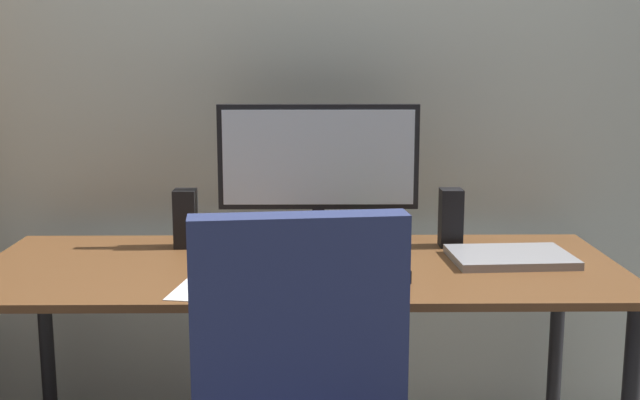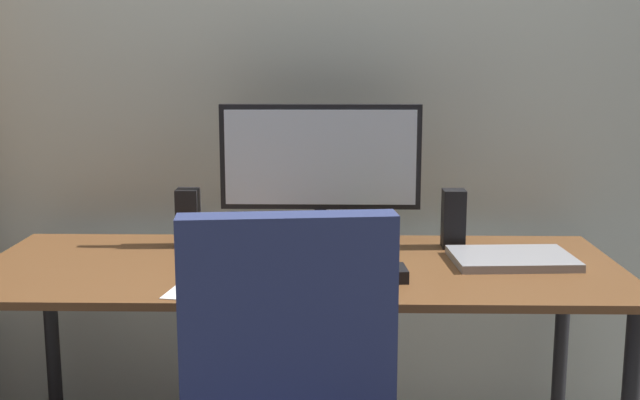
% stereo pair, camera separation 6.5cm
% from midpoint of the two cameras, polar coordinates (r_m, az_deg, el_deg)
% --- Properties ---
extents(back_wall, '(6.40, 0.10, 2.60)m').
position_cam_midpoint_polar(back_wall, '(2.58, -2.03, 10.53)').
color(back_wall, beige).
rests_on(back_wall, ground).
extents(desk, '(1.71, 0.69, 0.74)m').
position_cam_midpoint_polar(desk, '(2.16, -2.24, -6.68)').
color(desk, brown).
rests_on(desk, ground).
extents(monitor, '(0.58, 0.20, 0.41)m').
position_cam_midpoint_polar(monitor, '(2.29, -0.92, 2.52)').
color(monitor, black).
rests_on(monitor, desk).
extents(keyboard, '(0.29, 0.11, 0.02)m').
position_cam_midpoint_polar(keyboard, '(1.98, -1.34, -5.54)').
color(keyboard, '#B7BABC').
rests_on(keyboard, desk).
extents(mouse, '(0.06, 0.10, 0.03)m').
position_cam_midpoint_polar(mouse, '(2.00, 4.60, -5.21)').
color(mouse, black).
rests_on(mouse, desk).
extents(coffee_mug, '(0.10, 0.08, 0.10)m').
position_cam_midpoint_polar(coffee_mug, '(2.15, 2.30, -3.16)').
color(coffee_mug, '#387F51').
rests_on(coffee_mug, desk).
extents(laptop, '(0.33, 0.25, 0.02)m').
position_cam_midpoint_polar(laptop, '(2.22, 12.69, -4.01)').
color(laptop, '#99999E').
rests_on(laptop, desk).
extents(speaker_left, '(0.06, 0.07, 0.17)m').
position_cam_midpoint_polar(speaker_left, '(2.34, -10.40, -1.31)').
color(speaker_left, black).
rests_on(speaker_left, desk).
extents(speaker_right, '(0.06, 0.07, 0.17)m').
position_cam_midpoint_polar(speaker_right, '(2.34, 8.58, -1.27)').
color(speaker_right, black).
rests_on(speaker_right, desk).
extents(paper_sheet, '(0.26, 0.33, 0.00)m').
position_cam_midpoint_polar(paper_sheet, '(1.97, -7.81, -5.99)').
color(paper_sheet, white).
rests_on(paper_sheet, desk).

